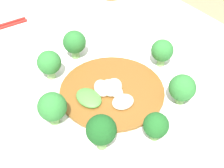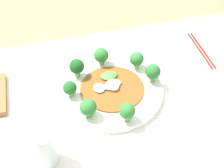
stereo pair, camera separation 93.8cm
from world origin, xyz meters
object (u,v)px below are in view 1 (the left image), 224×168
plate (112,96)px  broccoli_west (74,43)px  broccoli_northeast (182,88)px  broccoli_east (156,126)px  stirfry_center (110,91)px  broccoli_south (52,107)px  broccoli_north (162,51)px  broccoli_southeast (101,130)px  broccoli_southwest (49,63)px

plate → broccoli_west: bearing=-179.9°
plate → broccoli_west: broccoli_west is taller
broccoli_northeast → broccoli_east: bearing=-69.5°
broccoli_east → stirfry_center: 0.13m
broccoli_east → broccoli_south: (-0.12, -0.11, 0.01)m
broccoli_south → stirfry_center: size_ratio=0.32×
plate → stirfry_center: bearing=-75.2°
broccoli_north → stirfry_center: (0.01, -0.13, -0.03)m
broccoli_southeast → broccoli_northeast: broccoli_southeast is taller
broccoli_southwest → broccoli_south: size_ratio=0.98×
broccoli_east → broccoli_southwest: bearing=-164.0°
broccoli_west → broccoli_northeast: size_ratio=1.06×
broccoli_northeast → broccoli_southwest: bearing=-141.2°
broccoli_southeast → stirfry_center: 0.12m
broccoli_southwest → broccoli_northeast: 0.25m
stirfry_center → broccoli_east: bearing=-0.6°
stirfry_center → broccoli_southwest: bearing=-147.2°
broccoli_west → broccoli_south: same height
broccoli_northeast → broccoli_north: bearing=156.4°
broccoli_southeast → stirfry_center: size_ratio=0.33×
broccoli_west → broccoli_north: broccoli_west is taller
broccoli_south → broccoli_northeast: bearing=66.3°
broccoli_southwest → plate: bearing=35.2°
broccoli_southwest → stirfry_center: (0.10, 0.07, -0.03)m
broccoli_southeast → broccoli_south: size_ratio=1.04×
plate → broccoli_southwest: size_ratio=5.17×
broccoli_northeast → stirfry_center: 0.13m
plate → broccoli_south: broccoli_south is taller
broccoli_east → stirfry_center: (-0.12, 0.00, -0.03)m
broccoli_south → broccoli_southwest: bearing=155.0°
broccoli_east → broccoli_south: broccoli_south is taller
broccoli_east → broccoli_southwest: 0.24m
plate → broccoli_southwest: (-0.10, -0.07, 0.05)m
plate → broccoli_north: bearing=92.8°
broccoli_east → broccoli_northeast: broccoli_northeast is taller
broccoli_west → broccoli_northeast: 0.24m
plate → broccoli_southeast: (0.09, -0.08, 0.05)m
plate → broccoli_east: (0.13, -0.01, 0.04)m
broccoli_southeast → stirfry_center: bearing=138.1°
plate → broccoli_southwest: broccoli_southwest is taller
plate → broccoli_east: broccoli_east is taller
broccoli_south → plate: bearing=91.0°
plate → broccoli_northeast: broccoli_northeast is taller
broccoli_east → broccoli_north: broccoli_north is taller
broccoli_west → broccoli_southwest: 0.08m
broccoli_east → broccoli_southwest: (-0.23, -0.07, 0.01)m
broccoli_southwest → broccoli_northeast: bearing=38.8°
plate → broccoli_southwest: bearing=-144.8°
broccoli_southwest → broccoli_southeast: (0.19, -0.01, 0.00)m
broccoli_southwest → broccoli_south: (0.10, -0.05, 0.00)m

